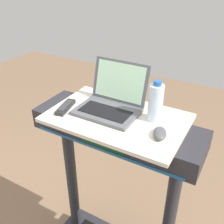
{
  "coord_description": "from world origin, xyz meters",
  "views": [
    {
      "loc": [
        0.54,
        -0.3,
        1.86
      ],
      "look_at": [
        0.0,
        0.65,
        1.22
      ],
      "focal_mm": 42.15,
      "sensor_mm": 36.0,
      "label": 1
    }
  ],
  "objects": [
    {
      "name": "computer_mouse",
      "position": [
        0.25,
        0.64,
        1.19
      ],
      "size": [
        0.09,
        0.11,
        0.03
      ],
      "primitive_type": "ellipsoid",
      "rotation": [
        0.0,
        0.0,
        0.35
      ],
      "color": "#4C4C51",
      "rests_on": "desk_board"
    },
    {
      "name": "desk_board",
      "position": [
        0.0,
        0.7,
        1.16
      ],
      "size": [
        0.69,
        0.44,
        0.02
      ],
      "primitive_type": "cube",
      "color": "beige",
      "rests_on": "treadmill_base"
    },
    {
      "name": "water_bottle",
      "position": [
        0.18,
        0.76,
        1.27
      ],
      "size": [
        0.07,
        0.07,
        0.21
      ],
      "color": "silver",
      "rests_on": "desk_board"
    },
    {
      "name": "laptop",
      "position": [
        -0.06,
        0.75,
        1.22
      ],
      "size": [
        0.32,
        0.28,
        0.23
      ],
      "rotation": [
        0.0,
        0.0,
        -0.02
      ],
      "color": "#515459",
      "rests_on": "desk_board"
    },
    {
      "name": "tv_remote",
      "position": [
        -0.27,
        0.63,
        1.18
      ],
      "size": [
        0.08,
        0.17,
        0.02
      ],
      "color": "#232326",
      "rests_on": "desk_board"
    }
  ]
}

